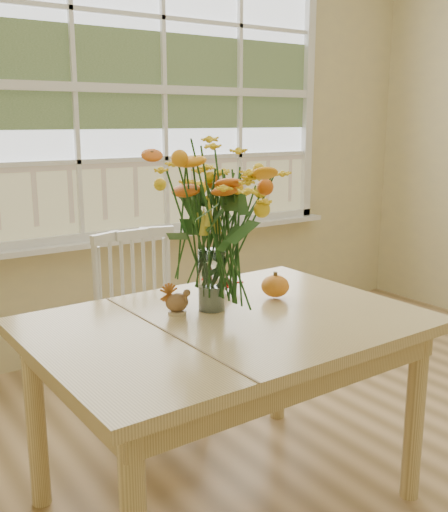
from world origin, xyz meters
TOP-DOWN VIEW (x-y plane):
  - wall_back at (0.00, 2.25)m, footprint 4.00×0.02m
  - window at (0.00, 2.21)m, footprint 2.42×0.12m
  - dining_table at (-0.65, 0.62)m, footprint 1.33×0.96m
  - windsor_chair at (-0.62, 1.32)m, footprint 0.42×0.40m
  - flower_vase at (-0.63, 0.74)m, footprint 0.46×0.46m
  - pumpkin at (-0.35, 0.72)m, footprint 0.11×0.11m
  - turkey_figurine at (-0.76, 0.77)m, footprint 0.09×0.07m
  - dark_gourd at (-0.49, 0.91)m, footprint 0.12×0.08m

SIDE VIEW (x-z plane):
  - windsor_chair at x=-0.62m, z-range 0.06..0.93m
  - dining_table at x=-0.65m, z-range 0.26..0.97m
  - dark_gourd at x=-0.49m, z-range 0.70..0.78m
  - turkey_figurine at x=-0.76m, z-range 0.69..0.80m
  - pumpkin at x=-0.35m, z-range 0.70..0.79m
  - flower_vase at x=-0.63m, z-range 0.76..1.30m
  - wall_back at x=0.00m, z-range 0.00..2.70m
  - window at x=0.00m, z-range 0.66..2.40m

